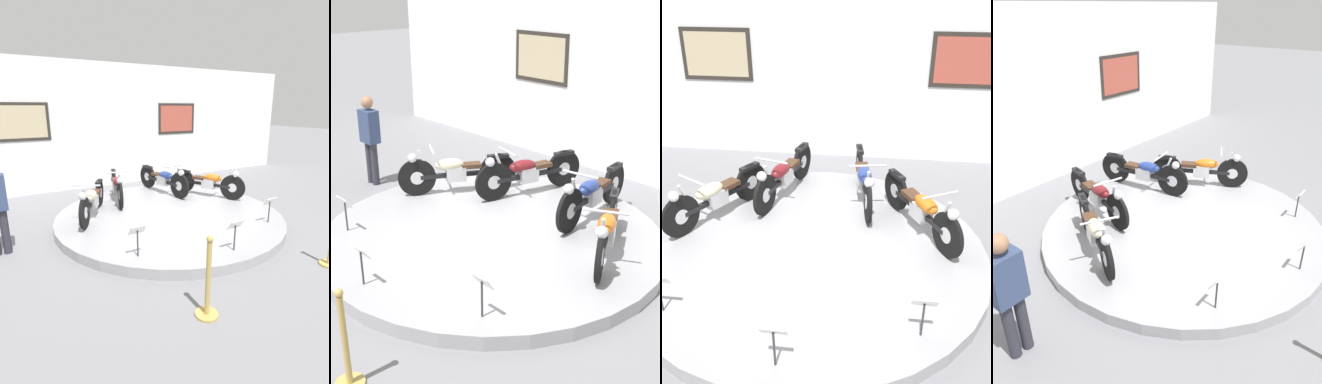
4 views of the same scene
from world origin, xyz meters
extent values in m
plane|color=slate|center=(0.00, 0.00, 0.00)|extent=(60.00, 60.00, 0.00)
cylinder|color=#99999E|center=(0.00, 0.00, 0.09)|extent=(4.77, 4.77, 0.18)
cube|color=white|center=(0.00, 3.70, 1.82)|extent=(14.00, 0.20, 3.64)
cube|color=#2D2823|center=(-2.40, 3.59, 2.00)|extent=(1.40, 0.02, 1.00)
cube|color=#C6B289|center=(-2.40, 3.59, 2.00)|extent=(1.24, 0.02, 0.84)
cube|color=#2D2823|center=(2.40, 3.59, 2.00)|extent=(1.40, 0.02, 1.00)
cube|color=#B24C3D|center=(2.40, 3.59, 2.00)|extent=(1.24, 0.02, 0.84)
cylinder|color=black|center=(-1.82, 0.03, 0.49)|extent=(0.35, 0.56, 0.62)
cylinder|color=silver|center=(-1.82, 0.03, 0.49)|extent=(0.16, 0.22, 0.22)
cylinder|color=black|center=(-1.15, 1.21, 0.49)|extent=(0.35, 0.56, 0.62)
cylinder|color=silver|center=(-1.15, 1.21, 0.49)|extent=(0.16, 0.22, 0.22)
cube|color=black|center=(-1.48, 0.62, 0.49)|extent=(0.67, 1.12, 0.07)
cube|color=silver|center=(-1.50, 0.59, 0.51)|extent=(0.33, 0.38, 0.24)
ellipsoid|color=beige|center=(-1.55, 0.50, 0.67)|extent=(0.43, 0.53, 0.20)
cube|color=#472D1E|center=(-1.38, 0.81, 0.63)|extent=(0.33, 0.38, 0.07)
cube|color=black|center=(-1.15, 1.21, 0.75)|extent=(0.26, 0.36, 0.06)
cylinder|color=silver|center=(-1.74, 0.16, 0.69)|extent=(0.16, 0.24, 0.54)
cylinder|color=silver|center=(-1.69, 0.26, 0.95)|extent=(0.49, 0.29, 0.03)
sphere|color=silver|center=(-1.85, -0.02, 0.83)|extent=(0.15, 0.15, 0.15)
cylinder|color=black|center=(-0.81, 0.78, 0.49)|extent=(0.21, 0.63, 0.63)
cylinder|color=silver|center=(-0.81, 0.78, 0.49)|extent=(0.12, 0.23, 0.22)
cylinder|color=black|center=(-0.47, 2.09, 0.49)|extent=(0.21, 0.63, 0.63)
cylinder|color=silver|center=(-0.47, 2.09, 0.49)|extent=(0.12, 0.23, 0.22)
cube|color=black|center=(-0.64, 1.44, 0.49)|extent=(0.38, 1.22, 0.07)
cube|color=silver|center=(-0.65, 1.40, 0.51)|extent=(0.27, 0.36, 0.24)
ellipsoid|color=maroon|center=(-0.67, 1.30, 0.67)|extent=(0.33, 0.52, 0.20)
cube|color=#472D1E|center=(-0.59, 1.65, 0.63)|extent=(0.27, 0.36, 0.07)
cube|color=black|center=(-0.47, 2.09, 0.76)|extent=(0.19, 0.37, 0.06)
cylinder|color=silver|center=(-0.77, 0.93, 0.69)|extent=(0.10, 0.25, 0.54)
cylinder|color=silver|center=(-0.74, 1.03, 0.95)|extent=(0.53, 0.16, 0.03)
sphere|color=silver|center=(-0.82, 0.73, 0.83)|extent=(0.15, 0.15, 0.15)
cylinder|color=black|center=(0.75, 0.77, 0.50)|extent=(0.16, 0.64, 0.64)
cylinder|color=silver|center=(0.75, 0.77, 0.50)|extent=(0.10, 0.23, 0.23)
cylinder|color=black|center=(0.53, 2.11, 0.50)|extent=(0.16, 0.64, 0.64)
cylinder|color=silver|center=(0.53, 2.11, 0.50)|extent=(0.10, 0.23, 0.23)
cube|color=black|center=(0.64, 1.44, 0.50)|extent=(0.26, 1.24, 0.07)
cube|color=silver|center=(0.65, 1.40, 0.52)|extent=(0.25, 0.35, 0.24)
ellipsoid|color=navy|center=(0.66, 1.30, 0.68)|extent=(0.29, 0.51, 0.20)
cube|color=#472D1E|center=(0.61, 1.66, 0.64)|extent=(0.25, 0.35, 0.07)
cube|color=black|center=(0.53, 2.11, 0.77)|extent=(0.16, 0.37, 0.06)
cylinder|color=silver|center=(0.72, 0.92, 0.70)|extent=(0.08, 0.25, 0.54)
cylinder|color=silver|center=(0.71, 1.03, 0.96)|extent=(0.54, 0.12, 0.03)
sphere|color=silver|center=(0.76, 0.71, 0.84)|extent=(0.15, 0.15, 0.15)
cylinder|color=black|center=(1.81, 0.03, 0.49)|extent=(0.35, 0.57, 0.62)
cylinder|color=silver|center=(1.81, 0.03, 0.49)|extent=(0.16, 0.22, 0.22)
cylinder|color=black|center=(1.16, 1.21, 0.49)|extent=(0.35, 0.57, 0.62)
cylinder|color=silver|center=(1.16, 1.21, 0.49)|extent=(0.16, 0.22, 0.22)
cube|color=black|center=(1.48, 0.62, 0.49)|extent=(0.66, 1.12, 0.07)
cube|color=silver|center=(1.50, 0.59, 0.51)|extent=(0.33, 0.38, 0.24)
ellipsoid|color=#D16619|center=(1.55, 0.50, 0.67)|extent=(0.42, 0.53, 0.20)
cube|color=#472D1E|center=(1.38, 0.81, 0.63)|extent=(0.33, 0.38, 0.07)
cube|color=black|center=(1.16, 1.21, 0.75)|extent=(0.26, 0.36, 0.06)
cylinder|color=silver|center=(1.74, 0.16, 0.69)|extent=(0.16, 0.24, 0.54)
cylinder|color=silver|center=(1.69, 0.25, 0.95)|extent=(0.49, 0.29, 0.03)
sphere|color=silver|center=(1.84, -0.02, 0.83)|extent=(0.15, 0.15, 0.15)
cylinder|color=#333338|center=(0.00, -2.04, 0.39)|extent=(0.02, 0.02, 0.42)
cube|color=white|center=(0.00, -2.04, 0.61)|extent=(0.26, 0.11, 0.15)
cylinder|color=#333338|center=(1.42, -1.46, 0.39)|extent=(0.02, 0.02, 0.42)
cube|color=white|center=(1.42, -1.46, 0.61)|extent=(0.26, 0.11, 0.15)
camera|label=1|loc=(-3.12, -5.27, 2.39)|focal=28.00mm
camera|label=2|loc=(4.96, -4.60, 3.48)|focal=50.00mm
camera|label=3|loc=(0.89, -5.02, 3.69)|focal=42.00mm
camera|label=4|loc=(-4.67, -3.06, 3.61)|focal=35.00mm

